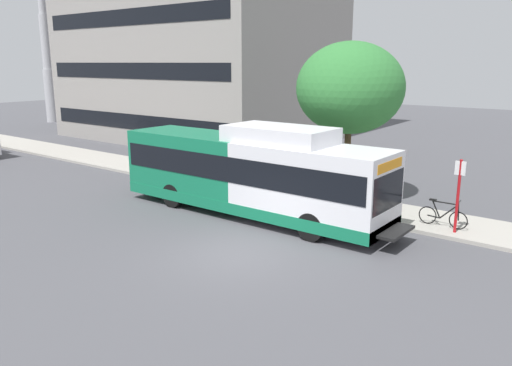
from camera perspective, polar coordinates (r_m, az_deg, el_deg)
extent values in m
plane|color=#4C4C51|center=(21.97, -18.58, -2.97)|extent=(120.00, 120.00, 0.00)
cube|color=#A8A399|center=(25.01, -2.59, -0.15)|extent=(3.00, 56.00, 0.14)
cube|color=white|center=(18.29, 6.34, -0.10)|extent=(2.54, 5.80, 2.73)
cube|color=#14724C|center=(21.79, -6.78, 2.09)|extent=(2.54, 5.80, 2.73)
cube|color=#14724C|center=(20.18, -0.78, -2.08)|extent=(2.57, 11.60, 0.44)
cube|color=black|center=(19.83, -0.80, 2.13)|extent=(2.58, 11.25, 0.96)
cube|color=black|center=(16.99, 14.61, -0.94)|extent=(2.34, 0.10, 1.24)
cube|color=orange|center=(16.80, 14.81, 1.93)|extent=(1.90, 0.08, 0.32)
cube|color=white|center=(18.76, 2.68, 5.49)|extent=(2.16, 4.06, 0.60)
cube|color=black|center=(17.21, 15.55, -5.33)|extent=(1.78, 0.60, 0.10)
cylinder|color=black|center=(17.33, 6.25, -4.94)|extent=(0.30, 1.00, 1.00)
cylinder|color=black|center=(19.22, 9.79, -3.21)|extent=(0.30, 1.00, 1.00)
cylinder|color=black|center=(21.49, -9.35, -1.40)|extent=(0.30, 1.00, 1.00)
cylinder|color=black|center=(23.04, -5.25, -0.27)|extent=(0.30, 1.00, 1.00)
cylinder|color=red|center=(18.77, 21.82, -1.42)|extent=(0.10, 0.10, 2.60)
cube|color=white|center=(18.54, 22.07, 1.56)|extent=(0.04, 0.36, 0.48)
torus|color=black|center=(19.38, 21.86, -3.96)|extent=(0.04, 0.66, 0.66)
torus|color=black|center=(19.68, 18.79, -3.44)|extent=(0.04, 0.66, 0.66)
cylinder|color=black|center=(19.39, 20.94, -3.03)|extent=(0.05, 0.64, 0.64)
cylinder|color=black|center=(19.51, 19.68, -2.82)|extent=(0.05, 0.34, 0.62)
cylinder|color=black|center=(19.35, 20.59, -2.11)|extent=(0.05, 0.90, 0.05)
cylinder|color=black|center=(19.61, 19.40, -3.59)|extent=(0.05, 0.45, 0.08)
cylinder|color=black|center=(19.29, 21.87, -3.00)|extent=(0.05, 0.10, 0.67)
cylinder|color=black|center=(19.21, 21.89, -2.02)|extent=(0.52, 0.03, 0.03)
cube|color=black|center=(19.47, 19.34, -1.79)|extent=(0.12, 0.24, 0.06)
cylinder|color=#4C3823|center=(22.45, 10.21, 2.24)|extent=(0.28, 0.28, 3.04)
ellipsoid|color=#337A38|center=(22.06, 10.56, 10.50)|extent=(4.56, 4.56, 3.88)
cube|color=black|center=(42.01, -6.37, 7.70)|extent=(13.66, 18.48, 1.10)
cube|color=black|center=(41.81, -6.50, 12.59)|extent=(13.66, 18.48, 1.10)
cube|color=black|center=(41.91, -6.64, 17.49)|extent=(13.66, 18.48, 1.10)
cylinder|color=#B7B7BC|center=(56.03, -22.18, 9.09)|extent=(1.10, 1.10, 5.27)
cylinder|color=#B7B7BC|center=(55.97, -22.67, 14.47)|extent=(0.91, 0.91, 5.27)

